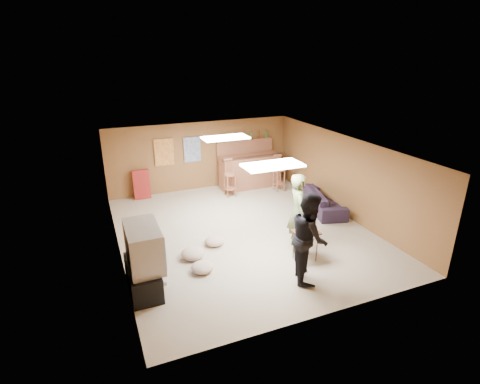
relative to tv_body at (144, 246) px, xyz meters
name	(u,v)px	position (x,y,z in m)	size (l,w,h in m)	color
ground	(243,231)	(2.65, 1.50, -0.90)	(7.00, 7.00, 0.00)	tan
ceiling	(243,147)	(2.65, 1.50, 1.30)	(6.00, 7.00, 0.02)	silver
wall_back	(201,156)	(2.65, 5.00, 0.20)	(6.00, 0.02, 2.20)	brown
wall_front	(327,261)	(2.65, -2.00, 0.20)	(6.00, 0.02, 2.20)	brown
wall_left	(115,210)	(-0.35, 1.50, 0.20)	(0.02, 7.00, 2.20)	brown
wall_right	(344,176)	(5.65, 1.50, 0.20)	(0.02, 7.00, 2.20)	brown
tv_stand	(143,277)	(-0.07, 0.00, -0.65)	(0.55, 1.30, 0.50)	black
dvd_box	(155,279)	(0.15, 0.00, -0.75)	(0.35, 0.50, 0.08)	#B2B2B7
tv_body	(144,246)	(0.00, 0.00, 0.00)	(0.60, 1.10, 0.80)	#B2B2B7
tv_screen	(160,243)	(0.31, 0.00, 0.00)	(0.02, 0.95, 0.65)	navy
bar_counter	(250,171)	(4.15, 4.45, -0.35)	(2.00, 0.60, 1.10)	brown
bar_lip	(253,157)	(4.15, 4.20, 0.20)	(2.10, 0.12, 0.05)	#3E2114
bar_shelf	(245,140)	(4.15, 4.90, 0.60)	(2.00, 0.18, 0.05)	brown
bar_backing	(245,149)	(4.15, 4.92, 0.30)	(2.00, 0.14, 0.60)	brown
poster_left	(164,152)	(1.45, 4.96, 0.45)	(0.60, 0.03, 0.85)	#BF3F26
poster_right	(192,149)	(2.35, 4.96, 0.45)	(0.55, 0.03, 0.80)	#334C99
folding_chair_stack	(141,184)	(0.65, 4.80, -0.45)	(0.50, 0.14, 0.90)	maroon
ceiling_panel_front	(273,165)	(2.65, 0.00, 1.27)	(1.20, 0.60, 0.04)	white
ceiling_panel_back	(225,138)	(2.65, 2.70, 1.27)	(1.20, 0.60, 0.04)	white
person_olive	(298,212)	(3.45, 0.24, 0.01)	(0.66, 0.43, 1.81)	#555F37
person_black	(309,237)	(3.03, -0.88, 0.01)	(0.89, 0.69, 1.82)	black
sofa	(324,200)	(5.35, 1.89, -0.62)	(1.93, 0.75, 0.56)	black
tray_table	(305,246)	(3.36, -0.28, -0.55)	(0.53, 0.42, 0.69)	#3E2114
cup_red_near	(300,229)	(3.23, -0.25, -0.15)	(0.09, 0.09, 0.12)	red
cup_red_far	(313,230)	(3.47, -0.36, -0.15)	(0.08, 0.08, 0.11)	red
cup_blue	(310,226)	(3.52, -0.16, -0.16)	(0.08, 0.08, 0.11)	navy
bar_stool_left	(230,179)	(3.24, 3.93, -0.35)	(0.35, 0.35, 1.11)	brown
bar_stool_right	(279,172)	(4.88, 3.78, -0.26)	(0.41, 0.41, 1.28)	brown
cushion_near_tv	(193,253)	(1.12, 0.72, -0.78)	(0.52, 0.52, 0.23)	tan
cushion_mid	(215,241)	(1.75, 1.11, -0.80)	(0.45, 0.45, 0.20)	tan
cushion_far	(202,267)	(1.15, 0.12, -0.80)	(0.46, 0.46, 0.21)	tan
bottle_row	(243,136)	(4.09, 4.88, 0.75)	(1.76, 0.08, 0.26)	#3F7233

